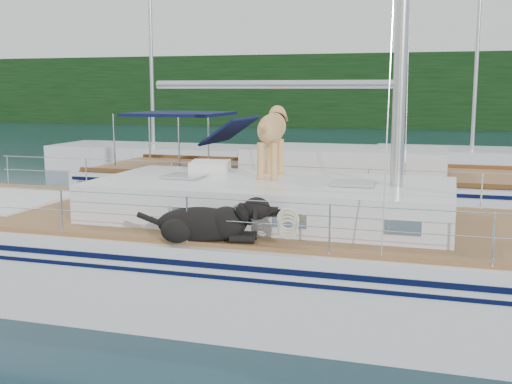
% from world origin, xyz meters
% --- Properties ---
extents(ground, '(120.00, 120.00, 0.00)m').
position_xyz_m(ground, '(0.00, 0.00, 0.00)').
color(ground, black).
rests_on(ground, ground).
extents(tree_line, '(90.00, 3.00, 6.00)m').
position_xyz_m(tree_line, '(0.00, 45.00, 3.00)').
color(tree_line, black).
rests_on(tree_line, ground).
extents(shore_bank, '(92.00, 1.00, 1.20)m').
position_xyz_m(shore_bank, '(0.00, 46.20, 0.60)').
color(shore_bank, '#595147').
rests_on(shore_bank, ground).
extents(main_sailboat, '(12.00, 3.91, 14.01)m').
position_xyz_m(main_sailboat, '(0.10, -0.00, 0.69)').
color(main_sailboat, silver).
rests_on(main_sailboat, ground).
extents(neighbor_sailboat, '(11.00, 3.50, 13.30)m').
position_xyz_m(neighbor_sailboat, '(-0.26, 6.61, 0.63)').
color(neighbor_sailboat, silver).
rests_on(neighbor_sailboat, ground).
extents(bg_boat_west, '(8.00, 3.00, 11.65)m').
position_xyz_m(bg_boat_west, '(-8.00, 14.00, 0.45)').
color(bg_boat_west, silver).
rests_on(bg_boat_west, ground).
extents(bg_boat_center, '(7.20, 3.00, 11.65)m').
position_xyz_m(bg_boat_center, '(4.00, 16.00, 0.45)').
color(bg_boat_center, silver).
rests_on(bg_boat_center, ground).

